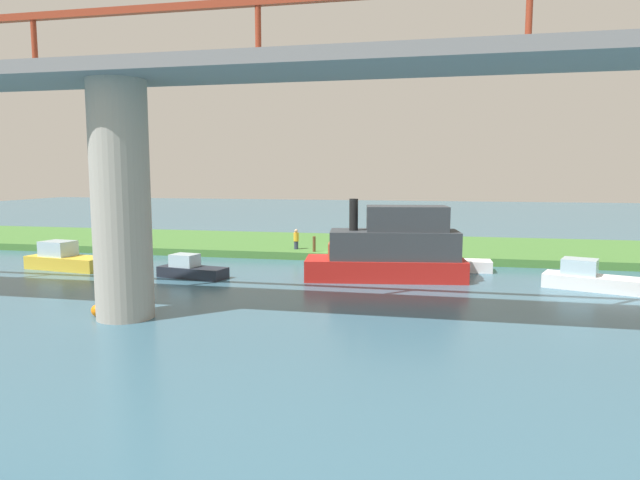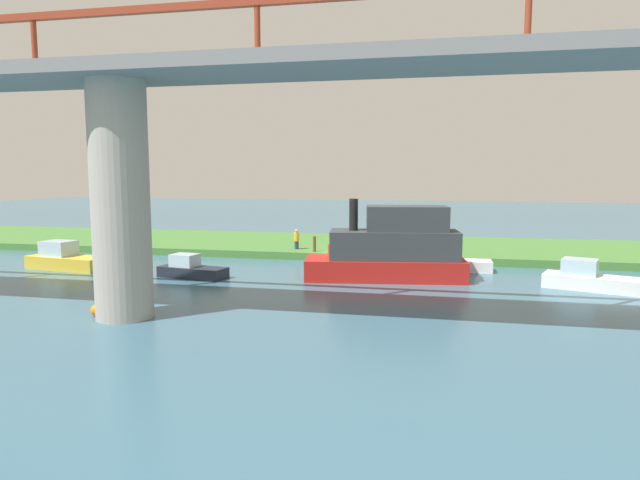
# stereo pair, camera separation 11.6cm
# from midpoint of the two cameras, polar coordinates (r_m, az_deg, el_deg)

# --- Properties ---
(ground_plane) EXTENTS (160.00, 160.00, 0.00)m
(ground_plane) POSITION_cam_midpoint_polar(r_m,az_deg,el_deg) (36.77, 1.82, -2.19)
(ground_plane) COLOR #386075
(grassy_bank) EXTENTS (80.00, 12.00, 0.50)m
(grassy_bank) POSITION_cam_midpoint_polar(r_m,az_deg,el_deg) (42.59, 3.27, -0.61)
(grassy_bank) COLOR #427533
(grassy_bank) RESTS_ON ground
(bridge_pylon) EXTENTS (2.25, 2.25, 9.30)m
(bridge_pylon) POSITION_cam_midpoint_polar(r_m,az_deg,el_deg) (23.44, -19.59, 3.68)
(bridge_pylon) COLOR #9E998E
(bridge_pylon) RESTS_ON ground
(bridge_span) EXTENTS (70.88, 4.30, 3.25)m
(bridge_span) POSITION_cam_midpoint_polar(r_m,az_deg,el_deg) (23.76, -20.09, 16.16)
(bridge_span) COLOR slate
(bridge_span) RESTS_ON bridge_pylon
(person_on_bank) EXTENTS (0.45, 0.45, 1.39)m
(person_on_bank) POSITION_cam_midpoint_polar(r_m,az_deg,el_deg) (38.92, -2.51, 0.10)
(person_on_bank) COLOR #2D334C
(person_on_bank) RESTS_ON grassy_bank
(mooring_post) EXTENTS (0.20, 0.20, 1.03)m
(mooring_post) POSITION_cam_midpoint_polar(r_m,az_deg,el_deg) (37.67, -0.68, -0.41)
(mooring_post) COLOR brown
(mooring_post) RESTS_ON grassy_bank
(motorboat_red) EXTENTS (8.88, 4.06, 4.37)m
(motorboat_red) POSITION_cam_midpoint_polar(r_m,az_deg,el_deg) (30.72, 7.04, -0.98)
(motorboat_red) COLOR red
(motorboat_red) RESTS_ON ground
(pontoon_yellow) EXTENTS (4.75, 3.01, 1.49)m
(pontoon_yellow) POSITION_cam_midpoint_polar(r_m,az_deg,el_deg) (31.08, 25.43, -3.54)
(pontoon_yellow) COLOR white
(pontoon_yellow) RESTS_ON ground
(motorboat_white) EXTENTS (4.04, 2.04, 1.29)m
(motorboat_white) POSITION_cam_midpoint_polar(r_m,az_deg,el_deg) (31.98, -13.03, -2.90)
(motorboat_white) COLOR #1E232D
(motorboat_white) RESTS_ON ground
(riverboat_paddlewheel) EXTENTS (4.24, 1.60, 1.40)m
(riverboat_paddlewheel) POSITION_cam_midpoint_polar(r_m,az_deg,el_deg) (34.23, 13.13, -2.20)
(riverboat_paddlewheel) COLOR white
(riverboat_paddlewheel) RESTS_ON ground
(houseboat_blue) EXTENTS (5.24, 2.53, 1.67)m
(houseboat_blue) POSITION_cam_midpoint_polar(r_m,az_deg,el_deg) (37.17, -24.44, -1.77)
(houseboat_blue) COLOR gold
(houseboat_blue) RESTS_ON ground
(marker_buoy) EXTENTS (0.50, 0.50, 0.50)m
(marker_buoy) POSITION_cam_midpoint_polar(r_m,az_deg,el_deg) (24.63, -21.69, -6.63)
(marker_buoy) COLOR orange
(marker_buoy) RESTS_ON ground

